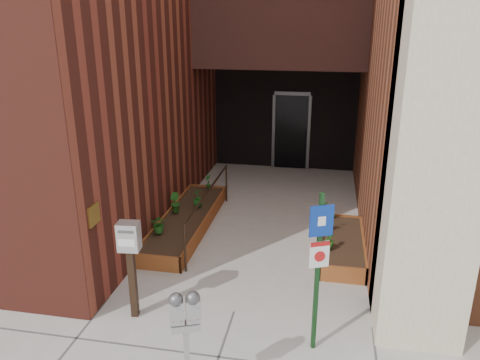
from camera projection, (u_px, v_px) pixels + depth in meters
The scene contains 14 objects.
ground at pixel (234, 312), 6.97m from camera, with size 80.00×80.00×0.00m, color #9E9991.
planter_left at pixel (187, 222), 9.70m from camera, with size 0.90×3.60×0.30m.
planter_right at pixel (342, 246), 8.68m from camera, with size 0.80×2.20×0.30m.
handrail at pixel (209, 197), 9.36m from camera, with size 0.04×3.34×0.90m.
parking_meter at pixel (185, 320), 4.91m from camera, with size 0.34×0.23×1.48m.
sign_post at pixel (319, 257), 5.76m from camera, with size 0.28×0.14×2.20m.
payment_dropbox at pixel (130, 250), 6.53m from camera, with size 0.32×0.25×1.49m.
shrub_left_a at pixel (159, 224), 8.78m from camera, with size 0.32×0.32×0.35m, color #205C1A.
shrub_left_b at pixel (175, 202), 9.72m from camera, with size 0.23×0.23×0.41m, color #205A19.
shrub_left_c at pixel (198, 198), 10.01m from camera, with size 0.21×0.21×0.38m, color #195618.
shrub_left_d at pixel (208, 181), 11.06m from camera, with size 0.18×0.18×0.34m, color #1B5E1B.
shrub_right_a at pixel (329, 240), 8.20m from camera, with size 0.18×0.18×0.32m, color #205E1B.
shrub_right_b at pixel (332, 220), 8.97m from camera, with size 0.18×0.18×0.35m, color #22611B.
shrub_right_c at pixel (330, 211), 9.46m from camera, with size 0.27×0.27×0.30m, color #265B1A.
Camera 1 is at (1.19, -5.80, 4.16)m, focal length 35.00 mm.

